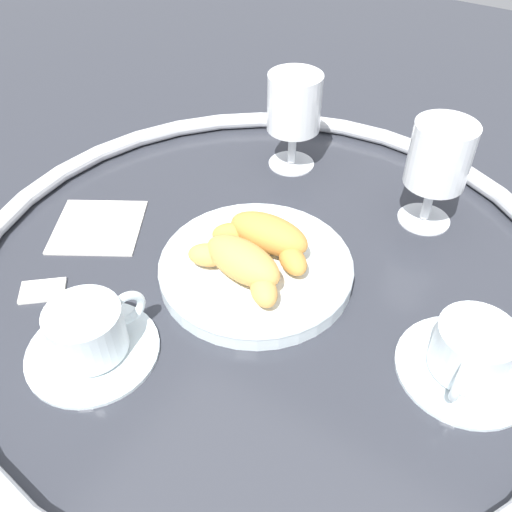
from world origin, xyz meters
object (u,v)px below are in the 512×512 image
pastry_plate (256,267)px  croissant_small (241,264)px  sugar_packet (42,289)px  coffee_cup_far (89,335)px  coffee_cup_near (470,355)px  juice_glass_left (294,108)px  folded_napkin (98,226)px  juice_glass_right (439,159)px  croissant_large (267,236)px

pastry_plate → croissant_small: croissant_small is taller
sugar_packet → coffee_cup_far: bearing=123.8°
pastry_plate → coffee_cup_near: coffee_cup_near is taller
juice_glass_left → folded_napkin: (0.13, 0.27, -0.09)m
croissant_small → folded_napkin: 0.22m
juice_glass_left → juice_glass_right: size_ratio=1.00×
croissant_small → coffee_cup_near: croissant_small is taller
juice_glass_left → juice_glass_right: bearing=174.5°
croissant_large → croissant_small: same height
croissant_small → coffee_cup_near: bearing=-173.5°
coffee_cup_near → sugar_packet: (0.44, 0.15, -0.02)m
croissant_large → juice_glass_left: 0.23m
coffee_cup_near → sugar_packet: coffee_cup_near is taller
juice_glass_right → folded_napkin: 0.44m
sugar_packet → pastry_plate: bearing=178.0°
pastry_plate → sugar_packet: bearing=39.7°
pastry_plate → croissant_large: bearing=-89.2°
juice_glass_left → folded_napkin: size_ratio=1.27×
croissant_small → folded_napkin: croissant_small is taller
juice_glass_left → sugar_packet: size_ratio=2.80×
coffee_cup_near → folded_napkin: 0.47m
coffee_cup_near → croissant_large: bearing=-6.2°
coffee_cup_near → folded_napkin: bearing=4.4°
croissant_large → coffee_cup_far: 0.22m
folded_napkin → coffee_cup_far: bearing=134.1°
pastry_plate → coffee_cup_near: size_ratio=1.67×
sugar_packet → folded_napkin: 0.12m
pastry_plate → juice_glass_left: juice_glass_left is taller
juice_glass_left → sugar_packet: juice_glass_left is taller
croissant_large → croissant_small: 0.05m
coffee_cup_near → coffee_cup_far: size_ratio=1.00×
croissant_small → coffee_cup_near: 0.25m
coffee_cup_near → folded_napkin: size_ratio=1.24×
sugar_packet → croissant_large: bearing=-177.9°
pastry_plate → croissant_large: size_ratio=1.66×
pastry_plate → croissant_large: (0.00, -0.02, 0.03)m
croissant_small → coffee_cup_far: (0.08, 0.16, -0.02)m
pastry_plate → folded_napkin: bearing=9.9°
juice_glass_right → sugar_packet: size_ratio=2.80×
croissant_large → folded_napkin: size_ratio=1.25×
croissant_large → juice_glass_left: juice_glass_left is taller
pastry_plate → sugar_packet: 0.25m
croissant_small → juice_glass_left: (0.09, -0.26, 0.05)m
croissant_large → juice_glass_left: size_ratio=0.98×
juice_glass_right → coffee_cup_near: bearing=119.5°
juice_glass_left → pastry_plate: bearing=110.6°
croissant_small → croissant_large: bearing=-89.7°
croissant_small → sugar_packet: size_ratio=2.71×
croissant_large → sugar_packet: 0.26m
croissant_large → folded_napkin: bearing=15.9°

